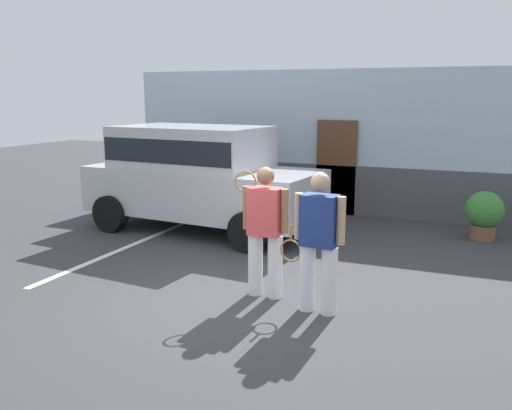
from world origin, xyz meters
TOP-DOWN VIEW (x-y plane):
  - ground_plane at (0.00, 0.00)m, footprint 40.00×40.00m
  - parking_stripe_0 at (-2.78, 1.50)m, footprint 0.12×4.40m
  - house_frontage at (-0.00, 6.03)m, footprint 10.37×0.40m
  - parked_suv at (-2.24, 3.30)m, footprint 4.75×2.49m
  - tennis_player_man at (0.37, 0.36)m, footprint 0.78×0.29m
  - tennis_player_woman at (1.18, 0.10)m, footprint 0.90×0.31m
  - potted_plant_by_porch at (3.00, 4.67)m, footprint 0.69×0.69m

SIDE VIEW (x-z plane):
  - ground_plane at x=0.00m, z-range 0.00..0.00m
  - parking_stripe_0 at x=-2.78m, z-range 0.00..0.01m
  - potted_plant_by_porch at x=3.00m, z-range 0.05..0.96m
  - tennis_player_woman at x=1.18m, z-range 0.03..1.78m
  - tennis_player_man at x=0.37m, z-range 0.04..1.78m
  - parked_suv at x=-2.24m, z-range 0.12..2.17m
  - house_frontage at x=0.00m, z-range -0.10..3.11m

